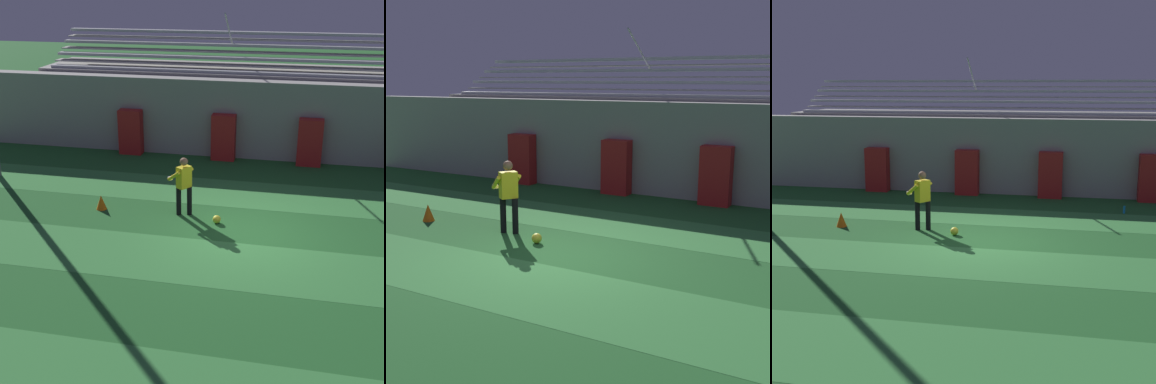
% 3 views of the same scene
% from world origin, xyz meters
% --- Properties ---
extents(ground_plane, '(80.00, 80.00, 0.00)m').
position_xyz_m(ground_plane, '(0.00, 0.00, 0.00)').
color(ground_plane, '#236028').
extents(turf_stripe_mid, '(28.00, 2.19, 0.01)m').
position_xyz_m(turf_stripe_mid, '(0.00, -1.62, 0.00)').
color(turf_stripe_mid, '#38843D').
rests_on(turf_stripe_mid, ground).
extents(turf_stripe_far, '(28.00, 2.19, 0.01)m').
position_xyz_m(turf_stripe_far, '(0.00, 2.76, 0.00)').
color(turf_stripe_far, '#38843D').
rests_on(turf_stripe_far, ground).
extents(back_wall, '(24.00, 0.60, 2.80)m').
position_xyz_m(back_wall, '(0.00, 6.50, 1.40)').
color(back_wall, '#999691').
rests_on(back_wall, ground).
extents(padding_pillar_gate_left, '(0.85, 0.44, 1.66)m').
position_xyz_m(padding_pillar_gate_left, '(-1.52, 5.95, 0.83)').
color(padding_pillar_gate_left, '#B21E1E').
rests_on(padding_pillar_gate_left, ground).
extents(padding_pillar_gate_right, '(0.85, 0.44, 1.66)m').
position_xyz_m(padding_pillar_gate_right, '(1.52, 5.95, 0.83)').
color(padding_pillar_gate_right, '#B21E1E').
rests_on(padding_pillar_gate_right, ground).
extents(padding_pillar_far_left, '(0.85, 0.44, 1.66)m').
position_xyz_m(padding_pillar_far_left, '(-5.01, 5.95, 0.83)').
color(padding_pillar_far_left, '#B21E1E').
rests_on(padding_pillar_far_left, ground).
extents(bleacher_stand, '(18.00, 3.35, 5.03)m').
position_xyz_m(bleacher_stand, '(-0.00, 8.49, 1.50)').
color(bleacher_stand, '#999691').
rests_on(bleacher_stand, ground).
extents(goalkeeper, '(0.72, 0.74, 1.67)m').
position_xyz_m(goalkeeper, '(-1.83, 0.90, 0.95)').
color(goalkeeper, black).
rests_on(goalkeeper, ground).
extents(soccer_ball, '(0.22, 0.22, 0.22)m').
position_xyz_m(soccer_ball, '(-0.83, 0.53, 0.11)').
color(soccer_ball, yellow).
rests_on(soccer_ball, ground).
extents(traffic_cone, '(0.30, 0.30, 0.42)m').
position_xyz_m(traffic_cone, '(-4.21, 0.77, 0.21)').
color(traffic_cone, orange).
rests_on(traffic_cone, ground).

